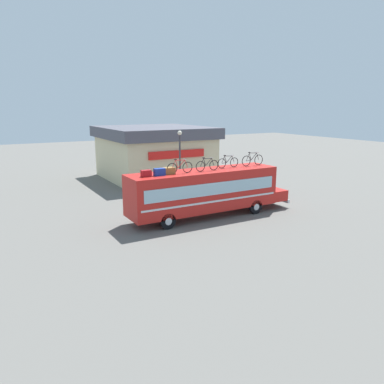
{
  "coord_description": "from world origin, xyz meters",
  "views": [
    {
      "loc": [
        -12.6,
        -20.44,
        7.18
      ],
      "look_at": [
        -0.88,
        0.0,
        1.8
      ],
      "focal_mm": 35.21,
      "sensor_mm": 36.0,
      "label": 1
    }
  ],
  "objects_px": {
    "bus": "(206,190)",
    "rooftop_bicycle_4": "(252,160)",
    "luggage_bag_3": "(168,171)",
    "luggage_bag_1": "(146,173)",
    "rooftop_bicycle_1": "(180,167)",
    "rooftop_bicycle_2": "(207,165)",
    "luggage_bag_2": "(159,172)",
    "street_lamp": "(180,156)",
    "rooftop_bicycle_3": "(228,162)"
  },
  "relations": [
    {
      "from": "rooftop_bicycle_4",
      "to": "street_lamp",
      "type": "distance_m",
      "value": 6.59
    },
    {
      "from": "bus",
      "to": "rooftop_bicycle_4",
      "type": "bearing_deg",
      "value": 0.33
    },
    {
      "from": "rooftop_bicycle_1",
      "to": "rooftop_bicycle_2",
      "type": "relative_size",
      "value": 1.05
    },
    {
      "from": "luggage_bag_3",
      "to": "street_lamp",
      "type": "height_order",
      "value": "street_lamp"
    },
    {
      "from": "bus",
      "to": "luggage_bag_1",
      "type": "bearing_deg",
      "value": -177.54
    },
    {
      "from": "luggage_bag_2",
      "to": "rooftop_bicycle_3",
      "type": "bearing_deg",
      "value": 4.46
    },
    {
      "from": "rooftop_bicycle_3",
      "to": "street_lamp",
      "type": "bearing_deg",
      "value": 94.59
    },
    {
      "from": "bus",
      "to": "luggage_bag_3",
      "type": "distance_m",
      "value": 3.17
    },
    {
      "from": "rooftop_bicycle_4",
      "to": "luggage_bag_3",
      "type": "bearing_deg",
      "value": -179.57
    },
    {
      "from": "luggage_bag_2",
      "to": "street_lamp",
      "type": "height_order",
      "value": "street_lamp"
    },
    {
      "from": "luggage_bag_1",
      "to": "street_lamp",
      "type": "height_order",
      "value": "street_lamp"
    },
    {
      "from": "luggage_bag_1",
      "to": "rooftop_bicycle_4",
      "type": "height_order",
      "value": "rooftop_bicycle_4"
    },
    {
      "from": "bus",
      "to": "rooftop_bicycle_1",
      "type": "distance_m",
      "value": 2.73
    },
    {
      "from": "luggage_bag_2",
      "to": "rooftop_bicycle_4",
      "type": "distance_m",
      "value": 7.27
    },
    {
      "from": "rooftop_bicycle_2",
      "to": "rooftop_bicycle_4",
      "type": "xyz_separation_m",
      "value": [
        3.91,
        0.3,
        0.03
      ]
    },
    {
      "from": "rooftop_bicycle_1",
      "to": "street_lamp",
      "type": "height_order",
      "value": "street_lamp"
    },
    {
      "from": "rooftop_bicycle_4",
      "to": "rooftop_bicycle_3",
      "type": "bearing_deg",
      "value": 176.68
    },
    {
      "from": "luggage_bag_2",
      "to": "rooftop_bicycle_1",
      "type": "distance_m",
      "value": 1.39
    },
    {
      "from": "rooftop_bicycle_1",
      "to": "rooftop_bicycle_3",
      "type": "bearing_deg",
      "value": 5.8
    },
    {
      "from": "rooftop_bicycle_1",
      "to": "street_lamp",
      "type": "relative_size",
      "value": 0.33
    },
    {
      "from": "rooftop_bicycle_3",
      "to": "luggage_bag_1",
      "type": "bearing_deg",
      "value": -176.97
    },
    {
      "from": "luggage_bag_3",
      "to": "rooftop_bicycle_4",
      "type": "xyz_separation_m",
      "value": [
        6.54,
        0.05,
        0.2
      ]
    },
    {
      "from": "bus",
      "to": "rooftop_bicycle_3",
      "type": "height_order",
      "value": "rooftop_bicycle_3"
    },
    {
      "from": "luggage_bag_1",
      "to": "rooftop_bicycle_2",
      "type": "height_order",
      "value": "rooftop_bicycle_2"
    },
    {
      "from": "rooftop_bicycle_3",
      "to": "street_lamp",
      "type": "height_order",
      "value": "street_lamp"
    },
    {
      "from": "street_lamp",
      "to": "luggage_bag_2",
      "type": "bearing_deg",
      "value": -126.78
    },
    {
      "from": "bus",
      "to": "rooftop_bicycle_1",
      "type": "xyz_separation_m",
      "value": [
        -2.1,
        -0.26,
        1.73
      ]
    },
    {
      "from": "rooftop_bicycle_3",
      "to": "rooftop_bicycle_4",
      "type": "height_order",
      "value": "rooftop_bicycle_4"
    },
    {
      "from": "luggage_bag_3",
      "to": "rooftop_bicycle_2",
      "type": "distance_m",
      "value": 2.66
    },
    {
      "from": "rooftop_bicycle_1",
      "to": "rooftop_bicycle_4",
      "type": "bearing_deg",
      "value": 2.72
    },
    {
      "from": "bus",
      "to": "rooftop_bicycle_1",
      "type": "height_order",
      "value": "rooftop_bicycle_1"
    },
    {
      "from": "luggage_bag_1",
      "to": "rooftop_bicycle_2",
      "type": "distance_m",
      "value": 4.18
    },
    {
      "from": "luggage_bag_2",
      "to": "luggage_bag_3",
      "type": "height_order",
      "value": "luggage_bag_2"
    },
    {
      "from": "street_lamp",
      "to": "rooftop_bicycle_3",
      "type": "bearing_deg",
      "value": -85.41
    },
    {
      "from": "bus",
      "to": "luggage_bag_1",
      "type": "distance_m",
      "value": 4.57
    },
    {
      "from": "luggage_bag_1",
      "to": "luggage_bag_2",
      "type": "height_order",
      "value": "luggage_bag_2"
    },
    {
      "from": "luggage_bag_1",
      "to": "street_lamp",
      "type": "distance_m",
      "value": 8.44
    },
    {
      "from": "luggage_bag_2",
      "to": "street_lamp",
      "type": "relative_size",
      "value": 0.13
    },
    {
      "from": "rooftop_bicycle_3",
      "to": "rooftop_bicycle_2",
      "type": "bearing_deg",
      "value": -167.83
    },
    {
      "from": "luggage_bag_3",
      "to": "rooftop_bicycle_4",
      "type": "relative_size",
      "value": 0.39
    },
    {
      "from": "luggage_bag_3",
      "to": "rooftop_bicycle_3",
      "type": "distance_m",
      "value": 4.56
    },
    {
      "from": "luggage_bag_1",
      "to": "luggage_bag_3",
      "type": "relative_size",
      "value": 0.82
    },
    {
      "from": "luggage_bag_1",
      "to": "rooftop_bicycle_2",
      "type": "xyz_separation_m",
      "value": [
        4.18,
        -0.09,
        0.18
      ]
    },
    {
      "from": "street_lamp",
      "to": "luggage_bag_3",
      "type": "bearing_deg",
      "value": -123.48
    },
    {
      "from": "luggage_bag_1",
      "to": "street_lamp",
      "type": "bearing_deg",
      "value": 48.39
    },
    {
      "from": "bus",
      "to": "street_lamp",
      "type": "relative_size",
      "value": 2.21
    },
    {
      "from": "bus",
      "to": "rooftop_bicycle_4",
      "type": "xyz_separation_m",
      "value": [
        3.78,
        0.02,
        1.75
      ]
    },
    {
      "from": "luggage_bag_3",
      "to": "rooftop_bicycle_4",
      "type": "height_order",
      "value": "rooftop_bicycle_4"
    },
    {
      "from": "luggage_bag_1",
      "to": "rooftop_bicycle_1",
      "type": "bearing_deg",
      "value": -1.88
    },
    {
      "from": "rooftop_bicycle_2",
      "to": "street_lamp",
      "type": "distance_m",
      "value": 6.56
    }
  ]
}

